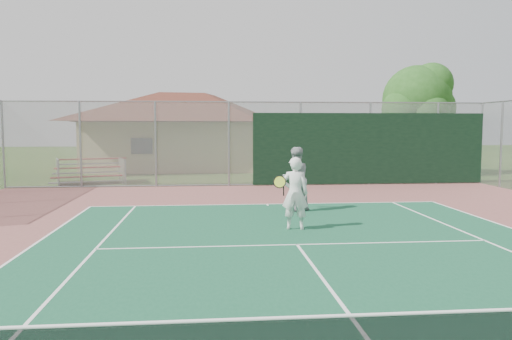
{
  "coord_description": "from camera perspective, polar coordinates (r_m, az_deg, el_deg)",
  "views": [
    {
      "loc": [
        -1.82,
        -3.72,
        2.48
      ],
      "look_at": [
        -0.5,
        10.27,
        1.26
      ],
      "focal_mm": 35.0,
      "sensor_mm": 36.0,
      "label": 1
    }
  ],
  "objects": [
    {
      "name": "back_fence",
      "position": [
        21.08,
        5.37,
        2.76
      ],
      "size": [
        20.08,
        0.11,
        3.53
      ],
      "color": "gray",
      "rests_on": "ground"
    },
    {
      "name": "clubhouse",
      "position": [
        30.09,
        -7.68,
        5.29
      ],
      "size": [
        12.46,
        8.59,
        5.24
      ],
      "rotation": [
        0.0,
        0.0,
        -0.04
      ],
      "color": "tan",
      "rests_on": "ground"
    },
    {
      "name": "bleachers",
      "position": [
        22.99,
        -18.46,
        -0.03
      ],
      "size": [
        3.37,
        2.51,
        1.08
      ],
      "rotation": [
        0.0,
        0.0,
        0.32
      ],
      "color": "maroon",
      "rests_on": "ground"
    },
    {
      "name": "tree",
      "position": [
        26.8,
        18.1,
        7.42
      ],
      "size": [
        4.07,
        3.85,
        5.67
      ],
      "color": "#3B2615",
      "rests_on": "ground"
    },
    {
      "name": "player_white_front",
      "position": [
        11.96,
        4.44,
        -2.74
      ],
      "size": [
        0.94,
        0.7,
        1.74
      ],
      "rotation": [
        0.0,
        0.0,
        2.94
      ],
      "color": "white",
      "rests_on": "ground"
    },
    {
      "name": "player_grey_back",
      "position": [
        14.59,
        4.49,
        -1.11
      ],
      "size": [
        1.12,
        1.02,
        1.87
      ],
      "rotation": [
        0.0,
        0.0,
        3.57
      ],
      "color": "#9B9EA0",
      "rests_on": "ground"
    }
  ]
}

